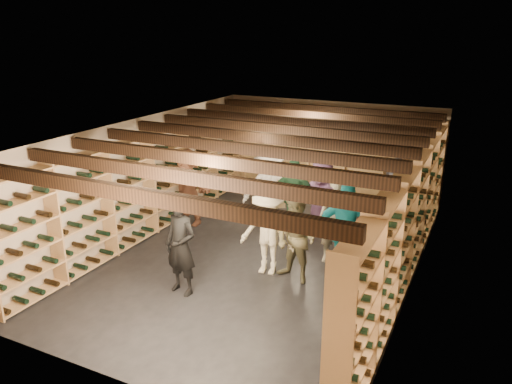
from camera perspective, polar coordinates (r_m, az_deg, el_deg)
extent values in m
plane|color=black|center=(9.58, 0.74, -7.13)|extent=(8.00, 8.00, 0.00)
cube|color=#BBA892|center=(12.73, 8.48, 4.88)|extent=(5.50, 0.02, 2.40)
cube|color=#BBA892|center=(6.05, -15.87, -11.25)|extent=(5.50, 0.02, 2.40)
cube|color=#BBA892|center=(10.53, -12.90, 1.79)|extent=(0.02, 8.00, 2.40)
cube|color=#BBA892|center=(8.41, 18.02, -2.91)|extent=(0.02, 8.00, 2.40)
cube|color=beige|center=(8.82, 0.81, 7.10)|extent=(5.50, 8.00, 0.01)
cube|color=black|center=(5.97, -13.61, -0.31)|extent=(5.40, 0.12, 0.18)
cube|color=black|center=(6.63, -8.88, 1.86)|extent=(5.40, 0.12, 0.18)
cube|color=black|center=(7.34, -5.02, 3.61)|extent=(5.40, 0.12, 0.18)
cube|color=black|center=(8.08, -1.84, 5.04)|extent=(5.40, 0.12, 0.18)
cube|color=black|center=(8.84, 0.80, 6.21)|extent=(5.40, 0.12, 0.18)
cube|color=black|center=(9.63, 3.03, 7.19)|extent=(5.40, 0.12, 0.18)
cube|color=black|center=(10.43, 4.93, 8.01)|extent=(5.40, 0.12, 0.18)
cube|color=black|center=(11.23, 6.56, 8.70)|extent=(5.40, 0.12, 0.18)
cube|color=black|center=(12.05, 7.98, 9.30)|extent=(5.40, 0.12, 0.18)
cube|color=#AE8054|center=(10.46, -12.08, 1.02)|extent=(0.32, 7.50, 2.15)
cube|color=#AE8054|center=(8.47, 16.74, -3.52)|extent=(0.32, 7.50, 2.15)
cube|color=#AE8054|center=(12.60, 8.22, 4.17)|extent=(4.70, 0.30, 2.15)
cube|color=tan|center=(12.05, 2.15, -1.23)|extent=(0.59, 0.51, 0.17)
cube|color=tan|center=(11.99, 2.16, -0.46)|extent=(0.59, 0.51, 0.17)
cube|color=tan|center=(11.94, 2.17, 0.31)|extent=(0.59, 0.51, 0.17)
cube|color=tan|center=(11.89, 2.18, 1.09)|extent=(0.59, 0.51, 0.17)
cube|color=tan|center=(10.71, 2.68, -3.80)|extent=(0.59, 0.50, 0.17)
cube|color=tan|center=(10.65, 2.70, -2.96)|extent=(0.59, 0.50, 0.17)
cube|color=tan|center=(10.60, 4.19, -4.07)|extent=(0.57, 0.46, 0.17)
imported|color=black|center=(8.04, -8.59, -6.13)|extent=(0.65, 0.48, 1.63)
imported|color=brown|center=(8.36, 4.60, -5.39)|extent=(0.87, 0.75, 1.52)
imported|color=beige|center=(8.60, 1.34, -4.56)|extent=(1.03, 0.64, 1.54)
imported|color=#117583|center=(8.47, 10.08, -4.46)|extent=(1.09, 0.64, 1.75)
imported|color=brown|center=(10.91, -7.82, 0.65)|extent=(1.62, 0.82, 1.67)
imported|color=gray|center=(9.08, 9.11, -3.03)|extent=(0.67, 0.49, 1.69)
imported|color=#3F1619|center=(8.03, 12.98, -6.55)|extent=(0.80, 0.64, 1.61)
imported|color=#BDB4AE|center=(10.53, 1.50, 0.37)|extent=(1.29, 1.03, 1.74)
imported|color=#1F452B|center=(10.35, 4.27, -0.43)|extent=(0.95, 0.43, 1.59)
imported|color=#8C5F96|center=(10.15, 7.42, -0.72)|extent=(1.61, 1.02, 1.66)
imported|color=#343439|center=(9.79, 15.73, -1.43)|extent=(1.04, 0.84, 1.85)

